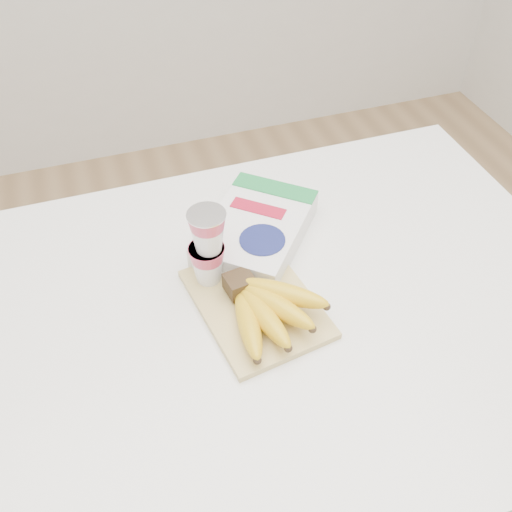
{
  "coord_description": "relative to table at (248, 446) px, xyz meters",
  "views": [
    {
      "loc": [
        -0.18,
        -0.6,
        1.74
      ],
      "look_at": [
        0.05,
        0.09,
        1.01
      ],
      "focal_mm": 40.0,
      "sensor_mm": 36.0,
      "label": 1
    }
  ],
  "objects": [
    {
      "name": "table",
      "position": [
        0.0,
        0.0,
        0.0
      ],
      "size": [
        1.29,
        0.86,
        0.97
      ],
      "primitive_type": "cube",
      "color": "silver",
      "rests_on": "ground"
    },
    {
      "name": "bananas",
      "position": [
        0.03,
        -0.03,
        0.52
      ],
      "size": [
        0.17,
        0.19,
        0.07
      ],
      "color": "#382816",
      "rests_on": "cutting_board"
    },
    {
      "name": "cereal_box",
      "position": [
        0.08,
        0.17,
        0.51
      ],
      "size": [
        0.29,
        0.3,
        0.06
      ],
      "rotation": [
        0.0,
        0.0,
        -0.7
      ],
      "color": "white",
      "rests_on": "table"
    },
    {
      "name": "room",
      "position": [
        0.0,
        0.0,
        0.87
      ],
      "size": [
        4.0,
        4.0,
        4.0
      ],
      "color": "tan",
      "rests_on": "ground"
    },
    {
      "name": "yogurt_stack",
      "position": [
        -0.04,
        0.09,
        0.58
      ],
      "size": [
        0.07,
        0.07,
        0.15
      ],
      "color": "white",
      "rests_on": "cutting_board"
    },
    {
      "name": "cutting_board",
      "position": [
        0.02,
        0.01,
        0.49
      ],
      "size": [
        0.23,
        0.29,
        0.01
      ],
      "primitive_type": "cube",
      "rotation": [
        0.0,
        0.0,
        0.15
      ],
      "color": "tan",
      "rests_on": "table"
    }
  ]
}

